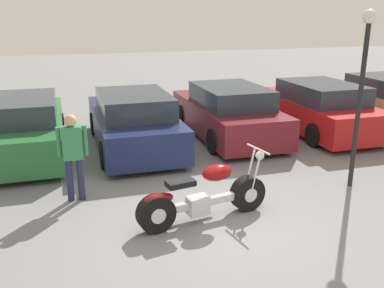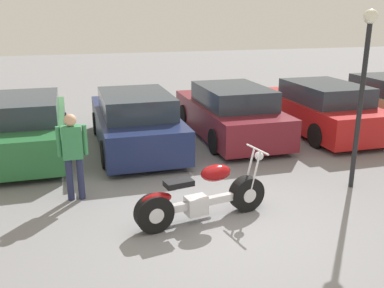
{
  "view_description": "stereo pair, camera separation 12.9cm",
  "coord_description": "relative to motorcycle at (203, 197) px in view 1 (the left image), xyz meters",
  "views": [
    {
      "loc": [
        -2.34,
        -5.7,
        3.24
      ],
      "look_at": [
        -0.1,
        1.67,
        0.85
      ],
      "focal_mm": 40.0,
      "sensor_mm": 36.0,
      "label": 1
    },
    {
      "loc": [
        -2.21,
        -5.74,
        3.24
      ],
      "look_at": [
        -0.1,
        1.67,
        0.85
      ],
      "focal_mm": 40.0,
      "sensor_mm": 36.0,
      "label": 2
    }
  ],
  "objects": [
    {
      "name": "parked_car_green",
      "position": [
        -2.99,
        4.43,
        0.24
      ],
      "size": [
        1.89,
        4.48,
        1.4
      ],
      "color": "#286B38",
      "rests_on": "ground_plane"
    },
    {
      "name": "person_standing",
      "position": [
        -1.92,
        1.4,
        0.52
      ],
      "size": [
        0.52,
        0.21,
        1.58
      ],
      "color": "#232847",
      "rests_on": "ground_plane"
    },
    {
      "name": "parked_car_navy",
      "position": [
        -0.4,
        4.24,
        0.24
      ],
      "size": [
        1.89,
        4.48,
        1.4
      ],
      "color": "#19234C",
      "rests_on": "ground_plane"
    },
    {
      "name": "parked_car_champagne",
      "position": [
        7.35,
        4.6,
        0.24
      ],
      "size": [
        1.89,
        4.48,
        1.4
      ],
      "color": "#C6B284",
      "rests_on": "ground_plane"
    },
    {
      "name": "motorcycle",
      "position": [
        0.0,
        0.0,
        0.0
      ],
      "size": [
        2.27,
        0.79,
        1.08
      ],
      "color": "black",
      "rests_on": "ground_plane"
    },
    {
      "name": "ground_plane",
      "position": [
        0.36,
        -0.25,
        -0.41
      ],
      "size": [
        60.0,
        60.0,
        0.0
      ],
      "primitive_type": "plane",
      "color": "slate"
    },
    {
      "name": "parked_car_maroon",
      "position": [
        2.18,
        4.49,
        0.24
      ],
      "size": [
        1.89,
        4.48,
        1.4
      ],
      "color": "maroon",
      "rests_on": "ground_plane"
    },
    {
      "name": "parked_car_red",
      "position": [
        4.77,
        4.27,
        0.24
      ],
      "size": [
        1.89,
        4.48,
        1.4
      ],
      "color": "red",
      "rests_on": "ground_plane"
    },
    {
      "name": "lamp_post",
      "position": [
        3.2,
        0.54,
        1.77
      ],
      "size": [
        0.25,
        0.25,
        3.29
      ],
      "color": "black",
      "rests_on": "ground_plane"
    }
  ]
}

